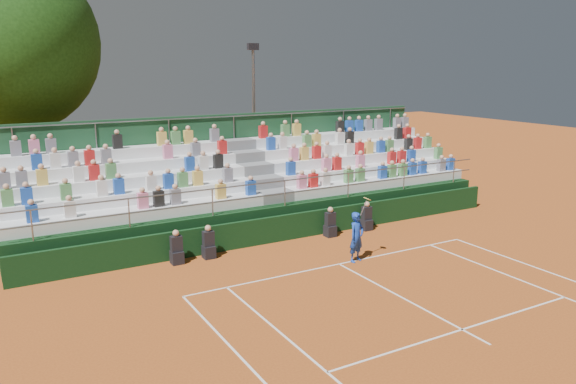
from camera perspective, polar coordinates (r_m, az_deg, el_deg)
ground at (r=19.15m, az=5.21°, el=-7.31°), size 90.00×90.00×0.00m
courtside_wall at (r=21.56m, az=0.39°, el=-3.53°), size 20.00×0.15×1.00m
line_officials at (r=20.76m, az=-1.16°, el=-4.24°), size 8.37×0.40×1.19m
grandstand at (r=24.17m, az=-3.41°, el=-0.29°), size 20.00×5.20×4.40m
tennis_player at (r=19.21m, az=6.99°, el=-4.54°), size 0.89×0.57×2.22m
tree_east at (r=27.44m, az=-26.82°, el=13.35°), size 7.81×7.81×11.36m
floodlight_mast at (r=30.75m, az=-3.50°, el=8.96°), size 0.60×0.25×7.65m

